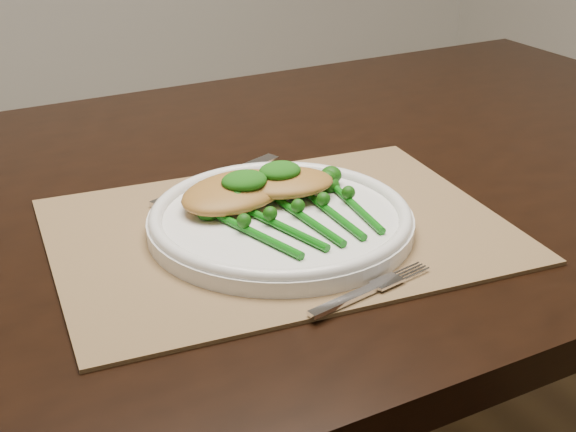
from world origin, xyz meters
name	(u,v)px	position (x,y,z in m)	size (l,w,h in m)	color
dining_table	(275,409)	(0.13, -0.06, 0.38)	(1.64, 0.97, 0.75)	black
placemat	(279,230)	(0.07, -0.20, 0.75)	(0.49, 0.36, 0.00)	olive
dinner_plate	(281,219)	(0.07, -0.20, 0.77)	(0.29, 0.29, 0.03)	white
knife	(206,184)	(0.04, -0.06, 0.76)	(0.20, 0.10, 0.01)	silver
fork	(378,286)	(0.10, -0.36, 0.76)	(0.15, 0.05, 0.00)	silver
chicken_fillet_left	(234,192)	(0.04, -0.15, 0.79)	(0.14, 0.09, 0.03)	#AF7932
chicken_fillet_right	(284,182)	(0.10, -0.16, 0.79)	(0.12, 0.08, 0.02)	#AF7932
pesto_dollop_left	(244,181)	(0.05, -0.16, 0.80)	(0.05, 0.04, 0.02)	#0E470A
pesto_dollop_right	(280,171)	(0.09, -0.15, 0.80)	(0.05, 0.04, 0.02)	#0E470A
broccolini_bundle	(308,220)	(0.09, -0.23, 0.78)	(0.17, 0.18, 0.04)	#0C5C0D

